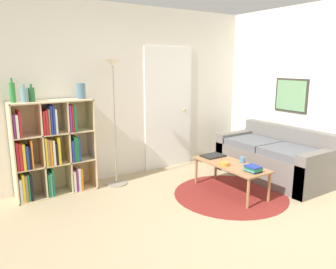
% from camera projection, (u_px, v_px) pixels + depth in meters
% --- Properties ---
extents(ground_plane, '(14.00, 14.00, 0.00)m').
position_uv_depth(ground_plane, '(247.00, 241.00, 3.29)').
color(ground_plane, tan).
extents(wall_back, '(7.27, 0.11, 2.60)m').
position_uv_depth(wall_back, '(133.00, 93.00, 5.10)').
color(wall_back, silver).
rests_on(wall_back, ground_plane).
extents(wall_right, '(0.08, 5.50, 2.60)m').
position_uv_depth(wall_right, '(290.00, 92.00, 5.19)').
color(wall_right, silver).
rests_on(wall_right, ground_plane).
extents(rug, '(1.53, 1.53, 0.01)m').
position_uv_depth(rug, '(230.00, 194.00, 4.45)').
color(rug, maroon).
rests_on(rug, ground_plane).
extents(bookshelf, '(1.04, 0.34, 1.27)m').
position_uv_depth(bookshelf, '(50.00, 150.00, 4.35)').
color(bookshelf, beige).
rests_on(bookshelf, ground_plane).
extents(floor_lamp, '(0.31, 0.31, 1.80)m').
position_uv_depth(floor_lamp, '(113.00, 91.00, 4.55)').
color(floor_lamp, gray).
rests_on(floor_lamp, ground_plane).
extents(couch, '(0.84, 1.68, 0.77)m').
position_uv_depth(couch, '(275.00, 159.00, 5.07)').
color(couch, '#66605B').
rests_on(couch, ground_plane).
extents(coffee_table, '(0.46, 1.11, 0.41)m').
position_uv_depth(coffee_table, '(231.00, 167.00, 4.46)').
color(coffee_table, '#996B42').
rests_on(coffee_table, ground_plane).
extents(laptop, '(0.32, 0.24, 0.02)m').
position_uv_depth(laptop, '(213.00, 156.00, 4.79)').
color(laptop, black).
rests_on(laptop, coffee_table).
extents(bowl, '(0.13, 0.13, 0.04)m').
position_uv_depth(bowl, '(224.00, 164.00, 4.37)').
color(bowl, orange).
rests_on(bowl, coffee_table).
extents(book_stack_on_table, '(0.16, 0.20, 0.08)m').
position_uv_depth(book_stack_on_table, '(253.00, 169.00, 4.11)').
color(book_stack_on_table, black).
rests_on(book_stack_on_table, coffee_table).
extents(cup, '(0.07, 0.07, 0.08)m').
position_uv_depth(cup, '(242.00, 160.00, 4.49)').
color(cup, teal).
rests_on(cup, coffee_table).
extents(bottle_left, '(0.07, 0.07, 0.30)m').
position_uv_depth(bottle_left, '(12.00, 92.00, 3.99)').
color(bottle_left, '#2D8438').
rests_on(bottle_left, bookshelf).
extents(bottle_middle, '(0.08, 0.08, 0.22)m').
position_uv_depth(bottle_middle, '(24.00, 95.00, 4.03)').
color(bottle_middle, '#6B93A3').
rests_on(bottle_middle, bookshelf).
extents(bottle_right, '(0.08, 0.08, 0.22)m').
position_uv_depth(bottle_right, '(32.00, 94.00, 4.10)').
color(bottle_right, '#236633').
rests_on(bottle_right, bookshelf).
extents(vase_on_shelf, '(0.12, 0.12, 0.21)m').
position_uv_depth(vase_on_shelf, '(81.00, 91.00, 4.43)').
color(vase_on_shelf, slate).
rests_on(vase_on_shelf, bookshelf).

